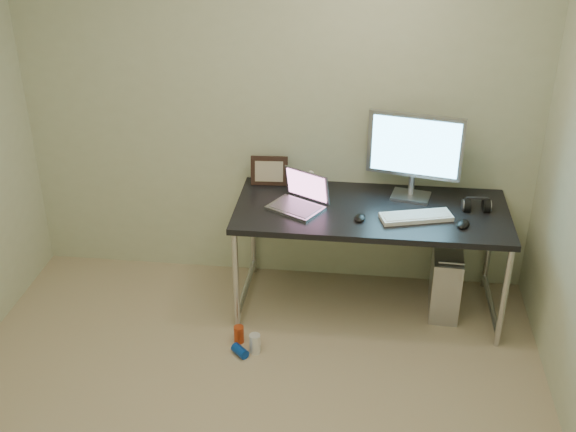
% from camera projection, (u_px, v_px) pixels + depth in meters
% --- Properties ---
extents(wall_back, '(3.50, 0.02, 2.50)m').
position_uv_depth(wall_back, '(277.00, 110.00, 4.80)').
color(wall_back, beige).
rests_on(wall_back, ground).
extents(desk, '(1.75, 0.77, 0.75)m').
position_uv_depth(desk, '(371.00, 219.00, 4.66)').
color(desk, black).
rests_on(desk, ground).
extents(tower_computer, '(0.21, 0.44, 0.48)m').
position_uv_depth(tower_computer, '(445.00, 280.00, 4.85)').
color(tower_computer, '#B7B7BD').
rests_on(tower_computer, ground).
extents(cable_a, '(0.01, 0.16, 0.69)m').
position_uv_depth(cable_a, '(437.00, 235.00, 5.03)').
color(cable_a, black).
rests_on(cable_a, ground).
extents(cable_b, '(0.02, 0.11, 0.71)m').
position_uv_depth(cable_b, '(450.00, 240.00, 5.02)').
color(cable_b, black).
rests_on(cable_b, ground).
extents(can_red, '(0.07, 0.07, 0.12)m').
position_uv_depth(can_red, '(239.00, 334.00, 4.59)').
color(can_red, '#BA3C15').
rests_on(can_red, ground).
extents(can_white, '(0.10, 0.10, 0.13)m').
position_uv_depth(can_white, '(255.00, 344.00, 4.50)').
color(can_white, white).
rests_on(can_white, ground).
extents(can_blue, '(0.12, 0.12, 0.06)m').
position_uv_depth(can_blue, '(240.00, 351.00, 4.49)').
color(can_blue, '#0B38A2').
rests_on(can_blue, ground).
extents(laptop, '(0.42, 0.39, 0.23)m').
position_uv_depth(laptop, '(300.00, 199.00, 4.63)').
color(laptop, '#9E9EA4').
rests_on(laptop, desk).
extents(monitor, '(0.61, 0.22, 0.57)m').
position_uv_depth(monitor, '(415.00, 150.00, 4.62)').
color(monitor, '#9E9EA4').
rests_on(monitor, desk).
extents(keyboard, '(0.47, 0.26, 0.03)m').
position_uv_depth(keyboard, '(416.00, 217.00, 4.50)').
color(keyboard, white).
rests_on(keyboard, desk).
extents(mouse_right, '(0.11, 0.14, 0.04)m').
position_uv_depth(mouse_right, '(463.00, 223.00, 4.41)').
color(mouse_right, black).
rests_on(mouse_right, desk).
extents(mouse_left, '(0.08, 0.11, 0.04)m').
position_uv_depth(mouse_left, '(360.00, 217.00, 4.49)').
color(mouse_left, black).
rests_on(mouse_left, desk).
extents(headphones, '(0.17, 0.10, 0.11)m').
position_uv_depth(headphones, '(476.00, 206.00, 4.60)').
color(headphones, black).
rests_on(headphones, desk).
extents(picture_frame, '(0.26, 0.09, 0.20)m').
position_uv_depth(picture_frame, '(269.00, 171.00, 4.91)').
color(picture_frame, black).
rests_on(picture_frame, desk).
extents(webcam, '(0.05, 0.04, 0.12)m').
position_uv_depth(webcam, '(311.00, 176.00, 4.85)').
color(webcam, silver).
rests_on(webcam, desk).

